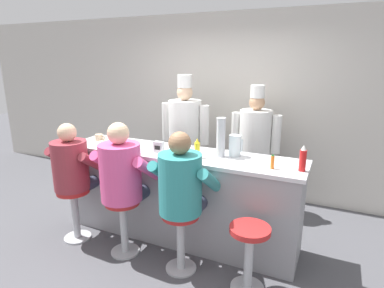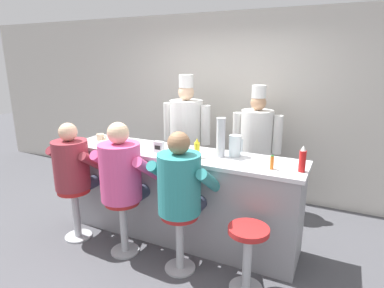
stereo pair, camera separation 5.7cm
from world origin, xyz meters
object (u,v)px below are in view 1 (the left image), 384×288
hot_sauce_bottle_orange (272,162)px  diner_seated_pink (123,175)px  cook_in_whites_near (185,134)px  mustard_bottle_yellow (197,149)px  diner_seated_teal (182,187)px  breakfast_plate (107,142)px  coffee_mug_tan (99,137)px  water_pitcher_clear (235,146)px  ketchup_bottle_red (303,159)px  diner_seated_maroon (73,169)px  empty_stool_round (249,248)px  cereal_bowl (126,144)px  cup_stack_steel (221,137)px  cook_in_whites_far (255,143)px  napkin_dispenser_chrome (159,147)px

hot_sauce_bottle_orange → diner_seated_pink: diner_seated_pink is taller
hot_sauce_bottle_orange → cook_in_whites_near: bearing=143.5°
mustard_bottle_yellow → cook_in_whites_near: bearing=121.9°
diner_seated_teal → cook_in_whites_near: bearing=114.9°
breakfast_plate → cook_in_whites_near: 1.14m
breakfast_plate → coffee_mug_tan: size_ratio=1.69×
water_pitcher_clear → breakfast_plate: (-1.57, -0.16, -0.10)m
ketchup_bottle_red → mustard_bottle_yellow: 1.05m
water_pitcher_clear → diner_seated_maroon: diner_seated_maroon is taller
ketchup_bottle_red → coffee_mug_tan: bearing=177.5°
empty_stool_round → mustard_bottle_yellow: bearing=147.5°
mustard_bottle_yellow → water_pitcher_clear: size_ratio=0.92×
cereal_bowl → water_pitcher_clear: bearing=7.4°
cup_stack_steel → cereal_bowl: bearing=-175.5°
coffee_mug_tan → hot_sauce_bottle_orange: bearing=-4.2°
breakfast_plate → diner_seated_pink: diner_seated_pink is taller
coffee_mug_tan → cook_in_whites_far: 2.05m
mustard_bottle_yellow → diner_seated_maroon: size_ratio=0.15×
cereal_bowl → empty_stool_round: 1.84m
diner_seated_maroon → cook_in_whites_near: 1.62m
water_pitcher_clear → empty_stool_round: size_ratio=0.36×
mustard_bottle_yellow → diner_seated_pink: bearing=-147.6°
water_pitcher_clear → cup_stack_steel: bearing=-150.4°
mustard_bottle_yellow → napkin_dispenser_chrome: (-0.46, -0.01, -0.03)m
ketchup_bottle_red → diner_seated_maroon: diner_seated_maroon is taller
diner_seated_pink → cook_in_whites_near: size_ratio=0.79×
water_pitcher_clear → diner_seated_pink: size_ratio=0.16×
ketchup_bottle_red → cook_in_whites_near: (-1.70, 1.01, -0.15)m
empty_stool_round → cook_in_whites_near: (-1.36, 1.49, 0.59)m
cereal_bowl → empty_stool_round: cereal_bowl is taller
cup_stack_steel → diner_seated_pink: size_ratio=0.29×
diner_seated_maroon → diner_seated_pink: bearing=0.3°
ketchup_bottle_red → napkin_dispenser_chrome: size_ratio=1.98×
water_pitcher_clear → diner_seated_pink: diner_seated_pink is taller
empty_stool_round → cook_in_whites_far: cook_in_whites_far is taller
cup_stack_steel → water_pitcher_clear: bearing=29.6°
empty_stool_round → cook_in_whites_near: cook_in_whites_near is taller
napkin_dispenser_chrome → diner_seated_pink: diner_seated_pink is taller
coffee_mug_tan → napkin_dispenser_chrome: 0.97m
diner_seated_pink → cereal_bowl: bearing=121.3°
hot_sauce_bottle_orange → coffee_mug_tan: 2.21m
breakfast_plate → coffee_mug_tan: 0.20m
mustard_bottle_yellow → cup_stack_steel: cup_stack_steel is taller
breakfast_plate → mustard_bottle_yellow: bearing=-2.8°
diner_seated_teal → cup_stack_steel: bearing=72.4°
ketchup_bottle_red → diner_seated_maroon: bearing=-169.4°
mustard_bottle_yellow → napkin_dispenser_chrome: bearing=-178.9°
diner_seated_maroon → napkin_dispenser_chrome: bearing=25.0°
mustard_bottle_yellow → cup_stack_steel: bearing=35.7°
napkin_dispenser_chrome → diner_seated_pink: size_ratio=0.09×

